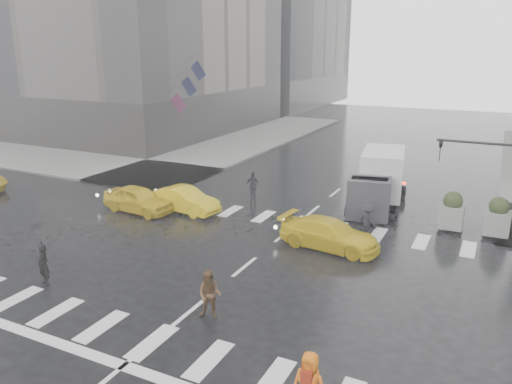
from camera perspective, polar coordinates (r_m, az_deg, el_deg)
The scene contains 16 objects.
ground at distance 20.43m, azimuth -1.32°, elevation -8.55°, with size 120.00×120.00×0.00m, color black.
sidewalk_nw at distance 44.88m, azimuth -13.16°, elevation 4.89°, with size 35.00×35.00×0.15m, color slate.
road_markings at distance 20.43m, azimuth -1.32°, elevation -8.53°, with size 18.00×48.00×0.01m, color silver, non-canonical shape.
traffic_signal_pole at distance 25.00m, azimuth 26.52°, elevation 2.16°, with size 4.45×0.42×4.50m.
planter_west at distance 25.81m, azimuth 21.48°, elevation -2.02°, with size 1.10×1.10×1.80m.
planter_mid at distance 25.76m, azimuth 25.90°, elevation -2.57°, with size 1.10×1.10×1.80m.
flag_cluster at distance 42.31m, azimuth -8.03°, elevation 12.11°, with size 2.87×3.06×4.69m.
pedestrian_black at distance 20.01m, azimuth -23.39°, elevation -5.40°, with size 1.13×1.14×2.43m.
pedestrian_brown at distance 16.58m, azimuth -5.31°, elevation -11.63°, with size 0.80×0.63×1.66m, color #4E331B.
pedestrian_orange at distance 12.76m, azimuth 6.10°, elevation -21.01°, with size 0.85×0.57×1.69m.
pedestrian_far_a at distance 28.86m, azimuth -0.28°, elevation 0.71°, with size 0.99×0.60×1.68m, color black.
pedestrian_far_b at distance 23.95m, azimuth 12.68°, elevation -3.20°, with size 0.98×0.54×1.52m, color black.
taxi_front at distance 27.53m, azimuth -13.28°, elevation -0.81°, with size 1.65×4.11×1.40m, color #DDBA0B.
taxi_mid at distance 27.08m, azimuth -8.18°, elevation -0.90°, with size 1.40×4.03×1.33m, color #DDBA0B.
taxi_rear at distance 22.25m, azimuth 8.40°, elevation -4.77°, with size 1.83×3.97×1.30m, color #DDBA0B.
box_truck at distance 27.97m, azimuth 13.87°, elevation 1.44°, with size 2.18×5.82×3.09m.
Camera 1 is at (8.64, -16.42, 8.55)m, focal length 35.00 mm.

